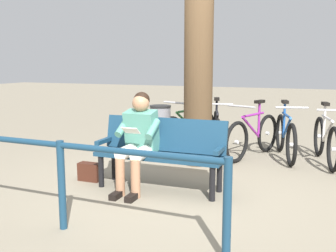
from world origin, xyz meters
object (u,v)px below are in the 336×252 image
(handbag, at_px, (90,172))
(bicycle_purple, at_px, (326,140))
(bicycle_red, at_px, (253,136))
(bicycle_black, at_px, (189,130))
(person_reading, at_px, (138,136))
(litter_bin, at_px, (160,132))
(tree_trunk, at_px, (199,58))
(bicycle_green, at_px, (285,136))
(bench, at_px, (161,148))
(bicycle_silver, at_px, (217,131))

(handbag, distance_m, bicycle_purple, 3.62)
(bicycle_red, bearing_deg, bicycle_black, -77.62)
(bicycle_purple, height_order, bicycle_black, same)
(handbag, relative_size, bicycle_purple, 0.18)
(person_reading, height_order, litter_bin, person_reading)
(handbag, height_order, bicycle_purple, bicycle_purple)
(tree_trunk, bearing_deg, bicycle_red, -133.91)
(bicycle_green, relative_size, bicycle_red, 1.02)
(bench, distance_m, bicycle_green, 2.53)
(tree_trunk, xyz_separation_m, bicycle_black, (0.44, -0.90, -1.26))
(person_reading, distance_m, litter_bin, 1.64)
(person_reading, relative_size, bicycle_black, 0.74)
(bicycle_green, bearing_deg, person_reading, -48.26)
(tree_trunk, relative_size, litter_bin, 3.73)
(bicycle_red, bearing_deg, bicycle_silver, -86.16)
(tree_trunk, distance_m, bicycle_purple, 2.36)
(bicycle_purple, xyz_separation_m, bicycle_silver, (1.79, -0.18, 0.00))
(bench, xyz_separation_m, handbag, (1.00, 0.09, -0.39))
(bicycle_green, relative_size, bicycle_black, 1.01)
(handbag, xyz_separation_m, tree_trunk, (-1.06, -1.39, 1.50))
(litter_bin, bearing_deg, bicycle_purple, -165.68)
(person_reading, distance_m, tree_trunk, 1.77)
(bench, bearing_deg, person_reading, 34.49)
(bicycle_silver, bearing_deg, person_reading, -25.10)
(bicycle_purple, distance_m, bicycle_red, 1.12)
(bicycle_black, bearing_deg, litter_bin, 1.35)
(person_reading, distance_m, bicycle_black, 2.38)
(litter_bin, bearing_deg, bicycle_green, -158.51)
(bicycle_purple, xyz_separation_m, bicycle_green, (0.61, -0.11, 0.00))
(bench, xyz_separation_m, tree_trunk, (-0.07, -1.29, 1.11))
(bicycle_red, height_order, bicycle_black, same)
(handbag, relative_size, tree_trunk, 0.09)
(litter_bin, xyz_separation_m, bicycle_purple, (-2.51, -0.64, -0.08))
(bench, distance_m, person_reading, 0.33)
(person_reading, bearing_deg, bench, -145.51)
(bicycle_red, xyz_separation_m, bicycle_silver, (0.67, -0.19, 0.00))
(bench, height_order, bicycle_green, bicycle_green)
(person_reading, bearing_deg, litter_bin, -77.53)
(tree_trunk, xyz_separation_m, bicycle_red, (-0.72, -0.75, -1.26))
(handbag, bearing_deg, bench, -174.81)
(litter_bin, relative_size, bicycle_silver, 0.53)
(person_reading, bearing_deg, handbag, -6.32)
(tree_trunk, xyz_separation_m, litter_bin, (0.67, -0.12, -1.18))
(person_reading, distance_m, bicycle_green, 2.81)
(person_reading, relative_size, bicycle_silver, 0.74)
(handbag, height_order, litter_bin, litter_bin)
(handbag, distance_m, bicycle_black, 2.38)
(bicycle_purple, bearing_deg, bicycle_black, -105.12)
(bench, distance_m, tree_trunk, 1.71)
(bench, xyz_separation_m, person_reading, (0.24, 0.17, 0.16))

